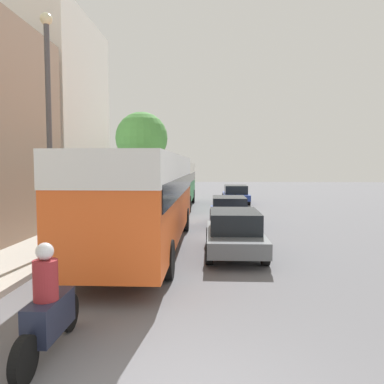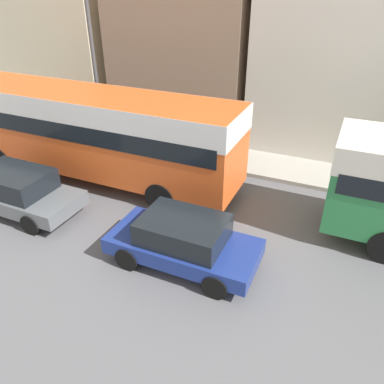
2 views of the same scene
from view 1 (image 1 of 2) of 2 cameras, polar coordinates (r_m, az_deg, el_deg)
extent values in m
cube|color=silver|center=(23.36, -23.36, 10.25)|extent=(6.85, 7.88, 10.99)
cube|color=#EA5B23|center=(12.85, -6.97, -0.47)|extent=(2.42, 11.12, 2.68)
cube|color=white|center=(12.81, -7.01, 3.72)|extent=(2.44, 11.17, 0.80)
cube|color=black|center=(12.83, -6.98, 1.02)|extent=(2.47, 10.67, 0.59)
cylinder|color=black|center=(16.57, -8.74, -4.13)|extent=(0.28, 1.00, 1.00)
cylinder|color=black|center=(16.28, -1.01, -4.23)|extent=(0.28, 1.00, 1.00)
cylinder|color=black|center=(10.02, -16.65, -9.69)|extent=(0.28, 1.00, 1.00)
cylinder|color=black|center=(9.53, -3.70, -10.24)|extent=(0.28, 1.00, 1.00)
cube|color=#2D8447|center=(25.59, -2.67, 1.62)|extent=(2.43, 9.07, 2.50)
cube|color=silver|center=(25.57, -2.67, 3.58)|extent=(2.45, 9.11, 0.75)
cube|color=black|center=(25.58, -2.67, 2.32)|extent=(2.48, 8.71, 0.55)
cylinder|color=black|center=(28.58, -4.37, -0.64)|extent=(0.28, 1.00, 1.00)
cylinder|color=black|center=(28.39, 0.11, -0.66)|extent=(0.28, 1.00, 1.00)
cylinder|color=black|center=(23.03, -6.07, -1.79)|extent=(0.28, 1.00, 1.00)
cylinder|color=black|center=(22.80, -0.52, -1.83)|extent=(0.28, 1.00, 1.00)
cube|color=#1E2338|center=(6.33, -20.89, -17.16)|extent=(0.38, 1.10, 0.55)
cylinder|color=black|center=(7.11, -18.14, -17.03)|extent=(0.10, 0.64, 0.64)
cylinder|color=black|center=(5.77, -24.24, -22.37)|extent=(0.12, 0.64, 0.64)
cylinder|color=maroon|center=(6.06, -21.42, -12.40)|extent=(0.36, 0.36, 0.60)
sphere|color=silver|center=(5.95, -21.53, -8.42)|extent=(0.26, 0.26, 0.26)
cube|color=navy|center=(17.99, 5.66, -3.34)|extent=(1.75, 3.87, 0.43)
cube|color=black|center=(17.93, 5.67, -1.70)|extent=(1.54, 2.13, 0.61)
cylinder|color=black|center=(19.19, 3.06, -3.50)|extent=(0.22, 0.64, 0.64)
cylinder|color=black|center=(19.27, 7.86, -3.50)|extent=(0.22, 0.64, 0.64)
cylinder|color=black|center=(16.81, 3.12, -4.59)|extent=(0.22, 0.64, 0.64)
cylinder|color=black|center=(16.90, 8.60, -4.58)|extent=(0.22, 0.64, 0.64)
cube|color=slate|center=(12.17, 6.46, -6.88)|extent=(1.74, 4.20, 0.45)
cube|color=black|center=(12.08, 6.48, -4.35)|extent=(1.53, 2.31, 0.63)
cylinder|color=black|center=(13.47, 2.66, -6.77)|extent=(0.22, 0.64, 0.64)
cylinder|color=black|center=(13.56, 9.48, -6.74)|extent=(0.22, 0.64, 0.64)
cylinder|color=black|center=(10.92, 2.66, -9.35)|extent=(0.22, 0.64, 0.64)
cylinder|color=black|center=(11.04, 11.10, -9.28)|extent=(0.22, 0.64, 0.64)
cube|color=navy|center=(28.34, 6.67, -0.63)|extent=(1.84, 4.22, 0.42)
cube|color=black|center=(28.30, 6.68, 0.41)|extent=(1.62, 2.32, 0.61)
cylinder|color=black|center=(29.61, 4.86, -0.82)|extent=(0.22, 0.64, 0.64)
cylinder|color=black|center=(29.73, 8.12, -0.83)|extent=(0.22, 0.64, 0.64)
cylinder|color=black|center=(27.01, 5.07, -1.30)|extent=(0.22, 0.64, 0.64)
cylinder|color=black|center=(27.13, 8.64, -1.31)|extent=(0.22, 0.64, 0.64)
cylinder|color=brown|center=(31.86, -7.62, 2.20)|extent=(0.36, 0.36, 3.34)
sphere|color=#47893D|center=(31.92, -7.68, 8.14)|extent=(4.35, 4.35, 4.35)
cylinder|color=#47474C|center=(12.14, -20.89, 7.24)|extent=(0.16, 0.16, 6.86)
sphere|color=beige|center=(12.86, -21.34, 23.36)|extent=(0.36, 0.36, 0.36)
camera|label=2|loc=(22.88, 23.31, 13.09)|focal=35.00mm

